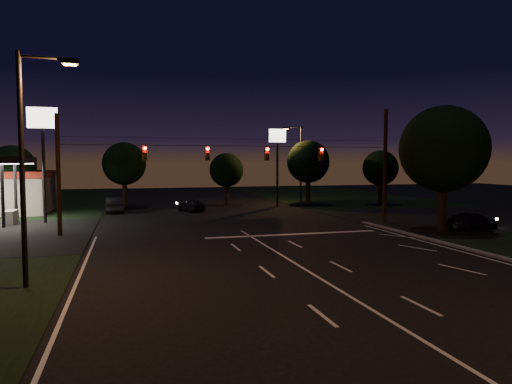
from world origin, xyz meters
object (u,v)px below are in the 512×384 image
object	(u,v)px
car_oncoming_a	(191,205)
car_cross	(472,221)
utility_pole_right	(384,223)
tree_right_near	(442,150)
car_oncoming_b	(114,205)

from	to	relation	value
car_oncoming_a	car_cross	world-z (taller)	car_oncoming_a
utility_pole_right	car_oncoming_a	distance (m)	18.71
tree_right_near	car_oncoming_b	distance (m)	29.61
utility_pole_right	car_cross	world-z (taller)	utility_pole_right
utility_pole_right	tree_right_near	size ratio (longest dim) A/B	1.03
utility_pole_right	car_oncoming_b	size ratio (longest dim) A/B	1.98
utility_pole_right	car_oncoming_a	world-z (taller)	utility_pole_right
utility_pole_right	car_oncoming_b	bearing A→B (deg)	146.80
car_oncoming_b	tree_right_near	bearing A→B (deg)	136.51
car_oncoming_a	car_oncoming_b	size ratio (longest dim) A/B	0.82
car_oncoming_a	car_cross	distance (m)	25.11
tree_right_near	car_oncoming_a	size ratio (longest dim) A/B	2.35
utility_pole_right	car_oncoming_b	xyz separation A→B (m)	(-21.00, 13.74, 0.75)
car_oncoming_b	car_cross	distance (m)	31.31
tree_right_near	car_cross	xyz separation A→B (m)	(2.56, -0.17, -5.06)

